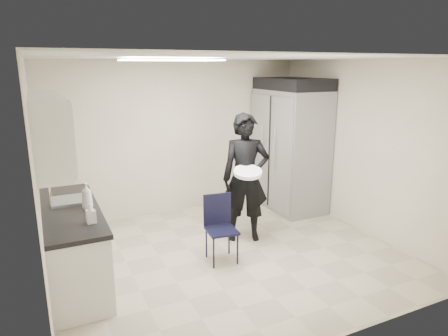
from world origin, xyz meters
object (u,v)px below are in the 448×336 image
commercial_fridge (290,150)px  man_tuxedo (245,178)px  folding_chair (222,231)px  lower_counter (73,247)px

commercial_fridge → man_tuxedo: commercial_fridge is taller
folding_chair → man_tuxedo: 0.94m
man_tuxedo → lower_counter: bearing=-154.2°
lower_counter → folding_chair: 1.82m
man_tuxedo → commercial_fridge: bearing=54.5°
commercial_fridge → folding_chair: size_ratio=2.46×
commercial_fridge → lower_counter: bearing=-164.1°
lower_counter → folding_chair: size_ratio=2.23×
folding_chair → man_tuxedo: bearing=45.2°
lower_counter → commercial_fridge: bearing=15.9°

